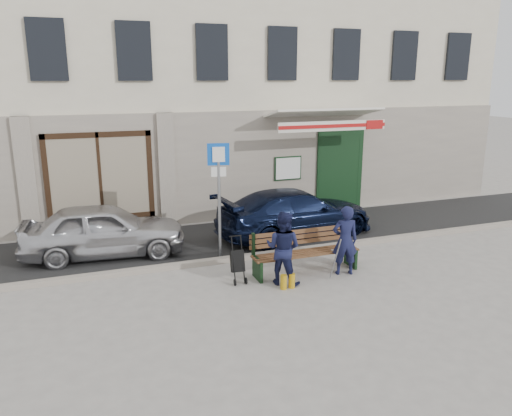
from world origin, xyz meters
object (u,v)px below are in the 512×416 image
car_silver (104,230)px  bench (304,253)px  parking_sign (219,182)px  man (345,240)px  woman (283,248)px  stroller (238,262)px  car_navy (295,213)px

car_silver → bench: 4.76m
parking_sign → man: parking_sign is taller
woman → stroller: size_ratio=1.59×
car_navy → man: man is taller
parking_sign → bench: (1.43, -1.58, -1.36)m
car_navy → man: size_ratio=2.86×
bench → woman: 0.82m
car_silver → bench: (3.99, -2.60, -0.18)m
man → car_navy: bearing=-78.0°
stroller → man: bearing=-6.4°
car_navy → man: bearing=170.3°
car_navy → stroller: car_navy is taller
car_silver → parking_sign: 2.99m
man → stroller: size_ratio=1.57×
bench → car_navy: bearing=69.5°
parking_sign → bench: parking_sign is taller
car_navy → stroller: size_ratio=4.48×
parking_sign → woman: parking_sign is taller
car_navy → parking_sign: size_ratio=1.61×
car_navy → car_silver: bearing=81.7°
parking_sign → stroller: size_ratio=2.79×
car_navy → bench: bearing=152.5°
car_navy → bench: (-0.93, -2.49, -0.17)m
car_navy → woman: woman is taller
woman → stroller: bearing=18.7°
stroller → parking_sign: bearing=90.2°
parking_sign → woman: (0.78, -1.97, -1.05)m
car_silver → bench: size_ratio=1.57×
bench → woman: woman is taller
car_silver → car_navy: size_ratio=0.86×
car_silver → stroller: bearing=-130.9°
bench → man: man is taller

